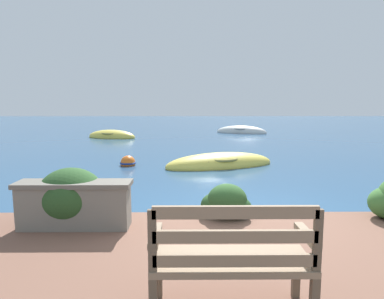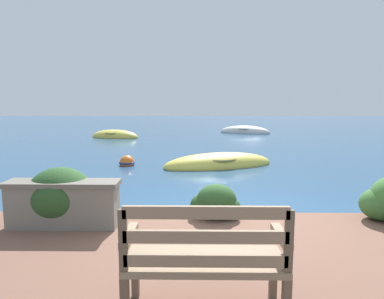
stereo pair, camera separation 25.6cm
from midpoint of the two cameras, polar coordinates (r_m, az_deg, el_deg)
ground_plane at (r=5.29m, az=5.57°, el=-12.60°), size 80.00×80.00×0.00m
park_bench at (r=2.69m, az=3.82°, el=-17.42°), size 1.23×0.48×0.93m
stone_wall at (r=4.80m, az=-20.44°, el=-8.56°), size 1.48×0.39×0.61m
hedge_clump_far_left at (r=4.99m, az=-21.05°, el=-7.76°), size 1.12×0.81×0.76m
hedge_clump_left at (r=4.92m, az=4.24°, el=-8.88°), size 0.72×0.52×0.49m
rowboat_nearest at (r=9.96m, az=3.96°, el=-2.46°), size 3.47×2.09×0.70m
rowboat_mid at (r=18.26m, az=-13.62°, el=2.10°), size 2.82×1.81×0.74m
rowboat_far at (r=20.64m, az=7.87°, el=2.90°), size 3.18×2.08×0.79m
mooring_buoy at (r=10.25m, az=-11.33°, el=-2.20°), size 0.48×0.48×0.43m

